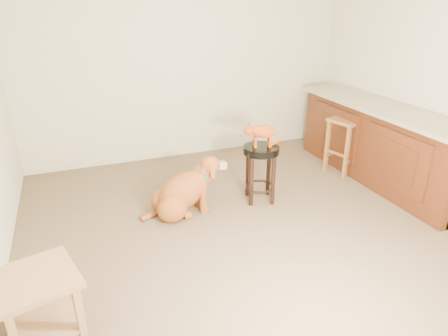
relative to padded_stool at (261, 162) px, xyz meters
name	(u,v)px	position (x,y,z in m)	size (l,w,h in m)	color
floor	(246,217)	(-0.30, -0.31, -0.46)	(4.50, 4.00, 0.01)	brown
room_shell	(251,52)	(-0.30, -0.31, 1.22)	(4.54, 4.04, 2.62)	beige
cabinet_run	(381,146)	(1.64, -0.01, -0.02)	(0.70, 2.56, 0.94)	#4D220D
padded_stool	(261,162)	(0.00, 0.00, 0.00)	(0.41, 0.41, 0.64)	black
wood_stool	(345,145)	(1.37, 0.32, -0.08)	(0.47, 0.47, 0.72)	brown
side_table	(39,299)	(-2.22, -1.30, -0.12)	(0.61, 0.61, 0.51)	#946A44
golden_retriever	(183,193)	(-0.89, 0.03, -0.22)	(1.00, 0.51, 0.63)	brown
tabby_kitten	(261,132)	(-0.01, 0.00, 0.35)	(0.47, 0.21, 0.29)	#89340D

